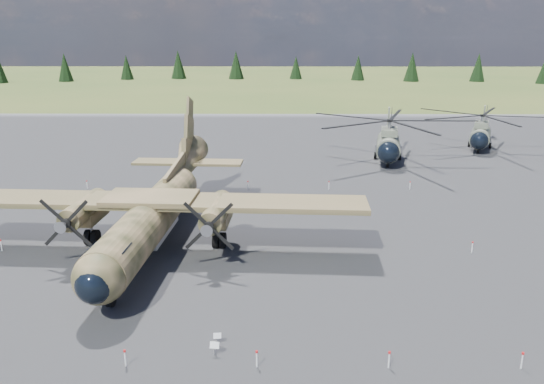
{
  "coord_description": "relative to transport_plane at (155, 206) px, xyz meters",
  "views": [
    {
      "loc": [
        2.92,
        -34.45,
        14.45
      ],
      "look_at": [
        2.53,
        2.0,
        3.81
      ],
      "focal_mm": 35.0,
      "sensor_mm": 36.0,
      "label": 1
    }
  ],
  "objects": [
    {
      "name": "ground",
      "position": [
        5.83,
        -1.61,
        -2.85
      ],
      "size": [
        500.0,
        500.0,
        0.0
      ],
      "primitive_type": "plane",
      "color": "brown",
      "rests_on": "ground"
    },
    {
      "name": "apron",
      "position": [
        5.83,
        8.39,
        -2.85
      ],
      "size": [
        120.0,
        120.0,
        0.04
      ],
      "primitive_type": "cube",
      "color": "#5C5D61",
      "rests_on": "ground"
    },
    {
      "name": "transport_plane",
      "position": [
        0.0,
        0.0,
        0.0
      ],
      "size": [
        30.06,
        27.29,
        9.91
      ],
      "rotation": [
        0.0,
        0.0,
        -0.05
      ],
      "color": "#38391F",
      "rests_on": "ground"
    },
    {
      "name": "helicopter_near",
      "position": [
        22.09,
        26.82,
        0.85
      ],
      "size": [
        24.07,
        25.67,
        5.21
      ],
      "rotation": [
        0.0,
        0.0,
        -0.19
      ],
      "color": "gray",
      "rests_on": "ground"
    },
    {
      "name": "helicopter_mid",
      "position": [
        35.93,
        34.41,
        0.52
      ],
      "size": [
        24.33,
        24.33,
        4.75
      ],
      "rotation": [
        0.0,
        0.0,
        -0.39
      ],
      "color": "gray",
      "rests_on": "ground"
    },
    {
      "name": "info_placard_left",
      "position": [
        5.81,
        -14.18,
        -2.38
      ],
      "size": [
        0.47,
        0.24,
        0.7
      ],
      "rotation": [
        0.0,
        0.0,
        -0.12
      ],
      "color": "gray",
      "rests_on": "ground"
    },
    {
      "name": "info_placard_right",
      "position": [
        5.83,
        -13.24,
        -2.44
      ],
      "size": [
        0.4,
        0.2,
        0.61
      ],
      "rotation": [
        0.0,
        0.0,
        0.1
      ],
      "color": "gray",
      "rests_on": "ground"
    },
    {
      "name": "barrier_fence",
      "position": [
        5.37,
        -1.69,
        -2.34
      ],
      "size": [
        33.12,
        29.62,
        0.85
      ],
      "color": "white",
      "rests_on": "ground"
    },
    {
      "name": "treeline",
      "position": [
        4.23,
        2.98,
        1.85
      ],
      "size": [
        335.88,
        336.23,
        10.75
      ],
      "color": "black",
      "rests_on": "ground"
    }
  ]
}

